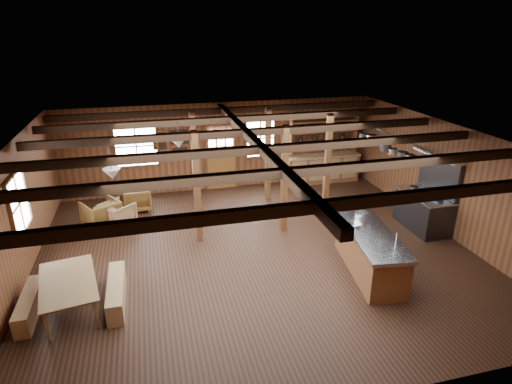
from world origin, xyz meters
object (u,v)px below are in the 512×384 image
dining_table (72,294)px  armchair_c (118,215)px  commercial_range (426,205)px  armchair_b (137,198)px  kitchen_island (370,252)px  armchair_a (101,214)px

dining_table → armchair_c: (0.70, 3.47, 0.03)m
commercial_range → armchair_c: commercial_range is taller
armchair_b → armchair_c: (-0.51, -1.02, -0.00)m
dining_table → armchair_b: (1.21, 4.48, 0.04)m
armchair_b → commercial_range: bearing=154.9°
dining_table → armchair_b: armchair_b is taller
kitchen_island → armchair_c: size_ratio=3.46×
kitchen_island → armchair_a: 6.89m
kitchen_island → armchair_c: 6.53m
kitchen_island → armchair_b: (-4.87, 4.72, -0.13)m
armchair_a → kitchen_island: bearing=117.3°
commercial_range → armchair_b: bearing=157.0°
armchair_b → armchair_a: bearing=44.7°
dining_table → armchair_c: 3.54m
armchair_c → dining_table: bearing=127.0°
commercial_range → dining_table: bearing=-170.9°
dining_table → armchair_a: (0.29, 3.51, 0.08)m
armchair_b → dining_table: bearing=72.8°
dining_table → armchair_a: size_ratio=2.06×
armchair_a → armchair_b: 1.34m
kitchen_island → dining_table: size_ratio=1.49×
dining_table → armchair_a: 3.52m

